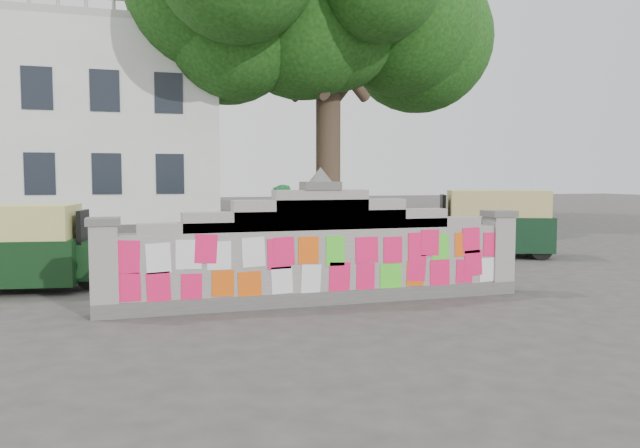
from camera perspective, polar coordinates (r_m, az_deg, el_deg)
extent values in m
plane|color=#383533|center=(9.32, 0.04, -7.25)|extent=(100.00, 100.00, 0.00)
cube|color=#4C4C49|center=(9.30, 0.04, -6.64)|extent=(6.40, 0.42, 0.20)
cube|color=gray|center=(9.21, 0.04, -3.59)|extent=(6.40, 0.32, 1.00)
cube|color=gray|center=(9.15, 0.05, -0.05)|extent=(5.20, 0.32, 0.14)
cube|color=gray|center=(9.15, 0.05, 0.38)|extent=(4.00, 0.32, 0.28)
cube|color=gray|center=(9.14, 0.05, 0.88)|extent=(2.60, 0.32, 0.44)
cube|color=gray|center=(9.14, 0.05, 1.32)|extent=(1.40, 0.32, 0.58)
cube|color=#4C4C49|center=(9.13, 0.05, 3.52)|extent=(0.55, 0.36, 0.12)
cone|color=#4C4C49|center=(9.13, 0.05, 4.52)|extent=(0.36, 0.36, 0.22)
cube|color=gray|center=(8.80, -19.12, -4.07)|extent=(0.36, 0.40, 1.24)
cube|color=#4C4C49|center=(8.73, -19.22, 0.22)|extent=(0.44, 0.44, 0.10)
cube|color=gray|center=(10.51, 15.98, -2.67)|extent=(0.36, 0.40, 1.24)
cube|color=#4C4C49|center=(10.45, 16.05, 0.92)|extent=(0.44, 0.44, 0.10)
cube|color=silver|center=(31.08, -25.46, 7.83)|extent=(16.00, 10.00, 8.00)
cylinder|color=#38281E|center=(28.12, 0.75, 6.61)|extent=(1.10, 1.10, 6.00)
ellipsoid|color=#0F380C|center=(28.99, 0.76, 18.55)|extent=(12.00, 10.00, 6.00)
imported|color=black|center=(12.43, 0.19, -2.07)|extent=(1.92, 0.88, 0.97)
imported|color=black|center=(12.39, 0.19, -0.52)|extent=(0.47, 0.65, 1.65)
imported|color=green|center=(12.42, -3.36, -0.35)|extent=(1.01, 1.06, 1.72)
cube|color=black|center=(11.37, -26.40, -3.03)|extent=(2.35, 1.52, 0.73)
cube|color=#C9C66B|center=(11.31, -26.51, 0.18)|extent=(2.17, 1.45, 0.55)
cube|color=black|center=(11.07, -20.78, -3.06)|extent=(0.55, 0.70, 0.64)
cube|color=black|center=(11.01, -20.85, -0.23)|extent=(0.17, 0.64, 0.55)
cylinder|color=black|center=(11.08, -20.28, -4.46)|extent=(0.47, 0.18, 0.46)
cube|color=black|center=(15.24, 15.83, -0.81)|extent=(2.73, 2.15, 0.80)
cube|color=tan|center=(15.19, 15.89, 1.83)|extent=(2.52, 2.03, 0.60)
cube|color=black|center=(15.08, 11.13, -0.78)|extent=(0.74, 0.84, 0.70)
cube|color=black|center=(15.04, 11.17, 1.51)|extent=(0.35, 0.68, 0.60)
cylinder|color=black|center=(15.10, 10.74, -1.91)|extent=(0.51, 0.31, 0.50)
cylinder|color=black|center=(15.98, 18.67, -1.72)|extent=(0.51, 0.31, 0.50)
cylinder|color=black|center=(14.91, 19.59, -2.16)|extent=(0.51, 0.31, 0.50)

